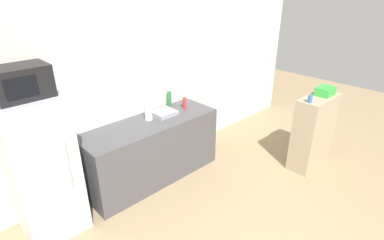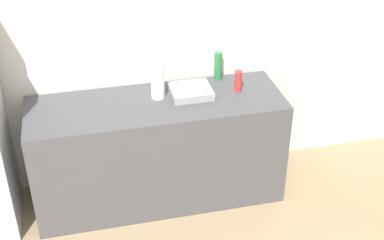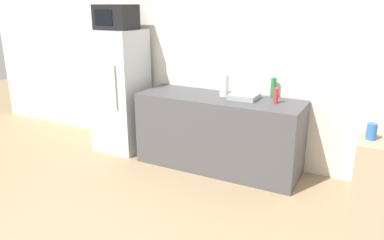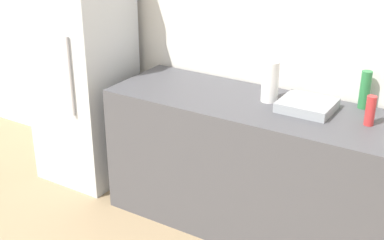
# 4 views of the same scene
# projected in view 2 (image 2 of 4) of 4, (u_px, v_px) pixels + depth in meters

# --- Properties ---
(wall_back) EXTENTS (8.00, 0.06, 2.60)m
(wall_back) POSITION_uv_depth(u_px,v_px,m) (106.00, 40.00, 4.17)
(wall_back) COLOR white
(wall_back) RESTS_ON ground_plane
(counter) EXTENTS (2.00, 0.66, 0.90)m
(counter) POSITION_uv_depth(u_px,v_px,m) (158.00, 151.00, 4.36)
(counter) COLOR #4C4C51
(counter) RESTS_ON ground_plane
(sink_basin) EXTENTS (0.32, 0.29, 0.06)m
(sink_basin) POSITION_uv_depth(u_px,v_px,m) (191.00, 91.00, 4.22)
(sink_basin) COLOR #9EA3A8
(sink_basin) RESTS_ON counter
(bottle_tall) EXTENTS (0.06, 0.06, 0.24)m
(bottle_tall) POSITION_uv_depth(u_px,v_px,m) (218.00, 66.00, 4.40)
(bottle_tall) COLOR #2D7F42
(bottle_tall) RESTS_ON counter
(bottle_short) EXTENTS (0.06, 0.06, 0.18)m
(bottle_short) POSITION_uv_depth(u_px,v_px,m) (238.00, 81.00, 4.24)
(bottle_short) COLOR red
(bottle_short) RESTS_ON counter
(paper_towel_roll) EXTENTS (0.11, 0.11, 0.26)m
(paper_towel_roll) POSITION_uv_depth(u_px,v_px,m) (158.00, 82.00, 4.13)
(paper_towel_roll) COLOR white
(paper_towel_roll) RESTS_ON counter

